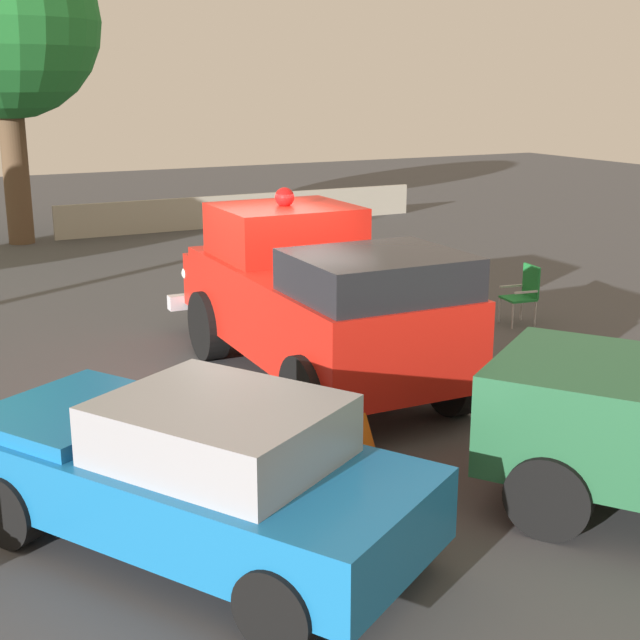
{
  "coord_description": "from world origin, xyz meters",
  "views": [
    {
      "loc": [
        -4.62,
        -10.88,
        4.06
      ],
      "look_at": [
        0.64,
        -0.58,
        0.91
      ],
      "focal_mm": 49.54,
      "sensor_mm": 36.0,
      "label": 1
    }
  ],
  "objects_px": {
    "classic_hot_rod": "(191,470)",
    "spectator_standing": "(228,265)",
    "lawn_chair_by_car": "(525,290)",
    "oak_tree_right": "(3,23)",
    "traffic_cone": "(363,431)",
    "vintage_fire_truck": "(313,296)"
  },
  "relations": [
    {
      "from": "vintage_fire_truck",
      "to": "spectator_standing",
      "type": "height_order",
      "value": "vintage_fire_truck"
    },
    {
      "from": "spectator_standing",
      "to": "traffic_cone",
      "type": "bearing_deg",
      "value": -97.75
    },
    {
      "from": "spectator_standing",
      "to": "oak_tree_right",
      "type": "distance_m",
      "value": 10.63
    },
    {
      "from": "spectator_standing",
      "to": "oak_tree_right",
      "type": "xyz_separation_m",
      "value": [
        -2.02,
        9.45,
        4.43
      ]
    },
    {
      "from": "spectator_standing",
      "to": "oak_tree_right",
      "type": "bearing_deg",
      "value": 102.06
    },
    {
      "from": "vintage_fire_truck",
      "to": "classic_hot_rod",
      "type": "xyz_separation_m",
      "value": [
        -3.03,
        -3.66,
        -0.45
      ]
    },
    {
      "from": "spectator_standing",
      "to": "lawn_chair_by_car",
      "type": "bearing_deg",
      "value": -30.74
    },
    {
      "from": "classic_hot_rod",
      "to": "traffic_cone",
      "type": "distance_m",
      "value": 2.58
    },
    {
      "from": "vintage_fire_truck",
      "to": "lawn_chair_by_car",
      "type": "xyz_separation_m",
      "value": [
        4.54,
        0.95,
        -0.61
      ]
    },
    {
      "from": "vintage_fire_truck",
      "to": "traffic_cone",
      "type": "height_order",
      "value": "vintage_fire_truck"
    },
    {
      "from": "spectator_standing",
      "to": "classic_hot_rod",
      "type": "bearing_deg",
      "value": -113.7
    },
    {
      "from": "oak_tree_right",
      "to": "traffic_cone",
      "type": "distance_m",
      "value": 16.51
    },
    {
      "from": "lawn_chair_by_car",
      "to": "traffic_cone",
      "type": "bearing_deg",
      "value": -145.53
    },
    {
      "from": "vintage_fire_truck",
      "to": "lawn_chair_by_car",
      "type": "height_order",
      "value": "vintage_fire_truck"
    },
    {
      "from": "lawn_chair_by_car",
      "to": "oak_tree_right",
      "type": "bearing_deg",
      "value": 117.99
    },
    {
      "from": "spectator_standing",
      "to": "oak_tree_right",
      "type": "height_order",
      "value": "oak_tree_right"
    },
    {
      "from": "classic_hot_rod",
      "to": "spectator_standing",
      "type": "distance_m",
      "value": 7.89
    },
    {
      "from": "vintage_fire_truck",
      "to": "lawn_chair_by_car",
      "type": "distance_m",
      "value": 4.68
    },
    {
      "from": "lawn_chair_by_car",
      "to": "spectator_standing",
      "type": "bearing_deg",
      "value": 149.26
    },
    {
      "from": "vintage_fire_truck",
      "to": "spectator_standing",
      "type": "relative_size",
      "value": 3.58
    },
    {
      "from": "lawn_chair_by_car",
      "to": "oak_tree_right",
      "type": "xyz_separation_m",
      "value": [
        -6.41,
        12.07,
        4.81
      ]
    },
    {
      "from": "classic_hot_rod",
      "to": "traffic_cone",
      "type": "xyz_separation_m",
      "value": [
        2.33,
        1.01,
        -0.44
      ]
    }
  ]
}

